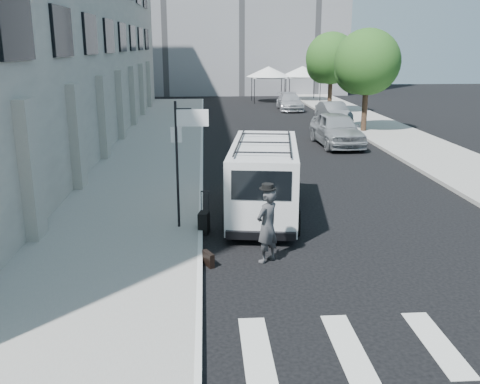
{
  "coord_description": "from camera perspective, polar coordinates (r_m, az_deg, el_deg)",
  "views": [
    {
      "loc": [
        -1.82,
        -11.12,
        5.09
      ],
      "look_at": [
        -0.92,
        2.56,
        1.3
      ],
      "focal_mm": 40.0,
      "sensor_mm": 36.0,
      "label": 1
    }
  ],
  "objects": [
    {
      "name": "suitcase",
      "position": [
        14.91,
        -3.87,
        -3.27
      ],
      "size": [
        0.34,
        0.47,
        1.17
      ],
      "rotation": [
        0.0,
        0.0,
        -0.21
      ],
      "color": "black",
      "rests_on": "ground"
    },
    {
      "name": "building_left",
      "position": [
        30.7,
        -23.08,
        15.97
      ],
      "size": [
        10.0,
        44.0,
        12.0
      ],
      "primitive_type": "cube",
      "color": "gray",
      "rests_on": "ground"
    },
    {
      "name": "sign_pole",
      "position": [
        14.54,
        -5.88,
        5.72
      ],
      "size": [
        1.03,
        0.07,
        3.5
      ],
      "color": "black",
      "rests_on": "sidewalk_left"
    },
    {
      "name": "businessman",
      "position": [
        12.81,
        2.91,
        -3.6
      ],
      "size": [
        0.78,
        0.78,
        1.83
      ],
      "primitive_type": "imported",
      "rotation": [
        0.0,
        0.0,
        3.91
      ],
      "color": "#3C3C3F",
      "rests_on": "ground"
    },
    {
      "name": "parked_car_c",
      "position": [
        43.62,
        5.33,
        9.55
      ],
      "size": [
        1.96,
        4.6,
        1.32
      ],
      "primitive_type": "imported",
      "rotation": [
        0.0,
        0.0,
        -0.02
      ],
      "color": "#AEB0B6",
      "rests_on": "ground"
    },
    {
      "name": "tree_far",
      "position": [
        41.36,
        9.53,
        13.69
      ],
      "size": [
        3.8,
        3.83,
        6.03
      ],
      "color": "black",
      "rests_on": "ground"
    },
    {
      "name": "parked_car_b",
      "position": [
        36.75,
        9.94,
        8.34
      ],
      "size": [
        1.71,
        4.27,
        1.38
      ],
      "primitive_type": "imported",
      "rotation": [
        0.0,
        0.0,
        0.06
      ],
      "color": "#575B5F",
      "rests_on": "ground"
    },
    {
      "name": "tent_right",
      "position": [
        50.49,
        6.69,
        12.64
      ],
      "size": [
        4.0,
        4.0,
        3.2
      ],
      "color": "black",
      "rests_on": "ground"
    },
    {
      "name": "tent_left",
      "position": [
        49.53,
        3.06,
        12.67
      ],
      "size": [
        4.0,
        4.0,
        3.2
      ],
      "color": "black",
      "rests_on": "ground"
    },
    {
      "name": "parked_car_a",
      "position": [
        28.34,
        10.28,
        6.61
      ],
      "size": [
        2.21,
        5.11,
        1.72
      ],
      "primitive_type": "imported",
      "rotation": [
        0.0,
        0.0,
        0.04
      ],
      "color": "#979B9F",
      "rests_on": "ground"
    },
    {
      "name": "tree_near",
      "position": [
        32.66,
        13.17,
        13.1
      ],
      "size": [
        3.8,
        3.83,
        6.03
      ],
      "color": "black",
      "rests_on": "ground"
    },
    {
      "name": "sidewalk_left",
      "position": [
        27.69,
        -8.76,
        4.83
      ],
      "size": [
        4.5,
        48.0,
        0.15
      ],
      "primitive_type": "cube",
      "color": "gray",
      "rests_on": "ground"
    },
    {
      "name": "ground",
      "position": [
        12.37,
        5.1,
        -8.91
      ],
      "size": [
        120.0,
        120.0,
        0.0
      ],
      "primitive_type": "plane",
      "color": "black",
      "rests_on": "ground"
    },
    {
      "name": "sidewalk_right",
      "position": [
        33.33,
        15.32,
        6.25
      ],
      "size": [
        4.0,
        56.0,
        0.15
      ],
      "primitive_type": "cube",
      "color": "gray",
      "rests_on": "ground"
    },
    {
      "name": "briefcase",
      "position": [
        12.82,
        -3.4,
        -7.14
      ],
      "size": [
        0.29,
        0.45,
        0.34
      ],
      "primitive_type": "cube",
      "rotation": [
        0.0,
        0.0,
        0.43
      ],
      "color": "black",
      "rests_on": "ground"
    },
    {
      "name": "cargo_van",
      "position": [
        16.4,
        2.59,
        1.55
      ],
      "size": [
        2.68,
        6.08,
        2.22
      ],
      "rotation": [
        0.0,
        0.0,
        -0.14
      ],
      "color": "silver",
      "rests_on": "ground"
    }
  ]
}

